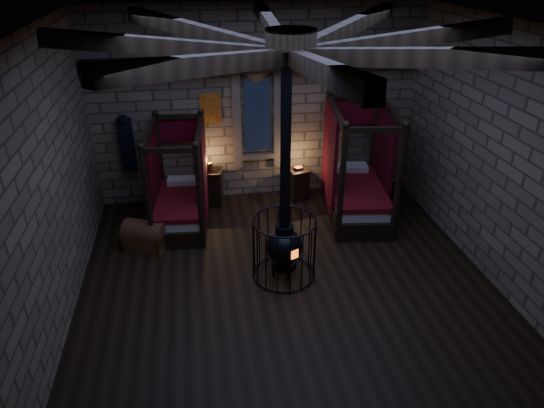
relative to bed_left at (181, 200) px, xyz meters
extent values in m
cube|color=black|center=(1.75, -2.39, -0.51)|extent=(7.00, 7.00, 0.01)
cube|color=#847054|center=(1.75, 1.11, 1.59)|extent=(7.00, 0.02, 4.20)
cube|color=#847054|center=(1.75, -5.89, 1.59)|extent=(7.00, 0.02, 4.20)
cube|color=#847054|center=(-1.75, -2.39, 1.59)|extent=(0.02, 7.00, 4.20)
cube|color=#847054|center=(5.25, -2.39, 1.59)|extent=(0.02, 7.00, 4.20)
cube|color=black|center=(1.75, -2.39, 3.69)|extent=(7.00, 7.00, 0.01)
cube|color=black|center=(1.75, 0.93, 2.54)|extent=(6.86, 0.35, 0.30)
cylinder|color=black|center=(1.75, -2.39, 3.54)|extent=(0.70, 0.70, 0.25)
cube|color=black|center=(1.75, 1.06, 1.39)|extent=(0.55, 0.04, 1.60)
cube|color=maroon|center=(0.75, 1.07, 1.59)|extent=(0.45, 0.03, 0.65)
cube|color=black|center=(-1.05, 0.95, 0.94)|extent=(0.30, 0.10, 1.15)
cube|color=black|center=(4.55, 0.95, 0.94)|extent=(0.30, 0.10, 1.15)
cube|color=black|center=(-0.01, -0.08, -0.34)|extent=(1.18, 2.04, 0.34)
cube|color=beige|center=(-0.01, -0.08, -0.08)|extent=(1.06, 1.88, 0.21)
cube|color=maroon|center=(-0.01, -0.08, 0.05)|extent=(1.12, 1.92, 0.09)
cube|color=beige|center=(0.06, 0.63, 0.15)|extent=(0.68, 0.39, 0.13)
cube|color=#600814|center=(0.08, 0.89, 1.23)|extent=(1.04, 0.14, 0.52)
cylinder|color=black|center=(-0.56, -0.98, 0.52)|extent=(0.10, 0.10, 2.07)
cylinder|color=black|center=(-0.39, 0.90, 0.52)|extent=(0.10, 0.10, 2.07)
cylinder|color=black|center=(0.38, -1.06, 0.52)|extent=(0.10, 0.10, 2.07)
cylinder|color=black|center=(0.54, 0.82, 0.52)|extent=(0.10, 0.10, 2.07)
cube|color=#600814|center=(-0.48, 0.25, 0.57)|extent=(0.18, 1.41, 1.84)
cube|color=#600814|center=(0.51, 0.16, 0.57)|extent=(0.18, 1.41, 1.84)
cube|color=black|center=(3.67, -0.29, -0.32)|extent=(1.45, 2.36, 0.38)
cube|color=beige|center=(3.67, -0.29, -0.02)|extent=(1.30, 2.17, 0.24)
cube|color=maroon|center=(3.67, -0.29, 0.13)|extent=(1.36, 2.22, 0.11)
cube|color=beige|center=(3.78, 0.51, 0.24)|extent=(0.79, 0.47, 0.15)
cube|color=#600814|center=(3.82, 0.80, 1.47)|extent=(1.17, 0.21, 0.59)
cylinder|color=black|center=(2.99, -1.28, 0.66)|extent=(0.12, 0.12, 2.35)
cylinder|color=black|center=(3.28, 0.84, 0.66)|extent=(0.12, 0.12, 2.35)
cylinder|color=black|center=(4.05, -1.42, 0.66)|extent=(0.12, 0.12, 2.35)
cylinder|color=black|center=(4.34, 0.69, 0.66)|extent=(0.12, 0.12, 2.35)
cube|color=#600814|center=(3.15, 0.10, 0.72)|extent=(0.28, 1.60, 2.08)
cube|color=#600814|center=(4.27, -0.05, 0.72)|extent=(0.28, 1.60, 2.08)
cube|color=brown|center=(-0.70, -0.87, -0.35)|extent=(0.92, 0.77, 0.33)
cylinder|color=brown|center=(-0.70, -0.87, -0.18)|extent=(0.92, 0.77, 0.48)
cube|color=#B28736|center=(-1.03, -0.72, -0.35)|extent=(0.25, 0.48, 0.35)
cube|color=#B28736|center=(-0.36, -1.02, -0.35)|extent=(0.25, 0.48, 0.35)
cube|color=brown|center=(3.49, -0.89, -0.35)|extent=(0.79, 0.49, 0.33)
cylinder|color=brown|center=(3.49, -0.89, -0.19)|extent=(0.79, 0.49, 0.48)
cube|color=#B28736|center=(3.13, -0.90, -0.35)|extent=(0.06, 0.50, 0.34)
cube|color=#B28736|center=(3.85, -0.88, -0.35)|extent=(0.06, 0.50, 0.34)
cube|color=black|center=(0.65, 0.73, -0.12)|extent=(0.54, 0.52, 0.78)
cube|color=black|center=(0.65, 0.73, 0.29)|extent=(0.59, 0.57, 0.04)
cylinder|color=#B28736|center=(0.65, 0.73, 0.40)|extent=(0.11, 0.11, 0.18)
cube|color=black|center=(2.62, 0.68, -0.17)|extent=(0.48, 0.47, 0.68)
cube|color=black|center=(2.62, 0.68, 0.18)|extent=(0.53, 0.52, 0.04)
cube|color=brown|center=(2.62, 0.68, 0.24)|extent=(0.20, 0.16, 0.05)
cylinder|color=black|center=(1.74, -2.20, -0.27)|extent=(0.44, 0.44, 0.11)
sphere|color=black|center=(1.74, -2.20, 0.10)|extent=(0.62, 0.62, 0.62)
cylinder|color=black|center=(1.74, -2.20, 0.43)|extent=(0.31, 0.31, 0.16)
cube|color=#FF5914|center=(1.86, -2.48, 0.10)|extent=(0.15, 0.08, 0.16)
cylinder|color=black|center=(1.74, -2.20, 2.01)|extent=(0.17, 0.17, 3.05)
torus|color=black|center=(1.74, -2.20, -0.47)|extent=(1.10, 1.10, 0.03)
torus|color=black|center=(1.74, -2.20, 0.60)|extent=(1.10, 1.10, 0.03)
camera|label=1|loc=(0.37, -9.04, 4.62)|focal=32.00mm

